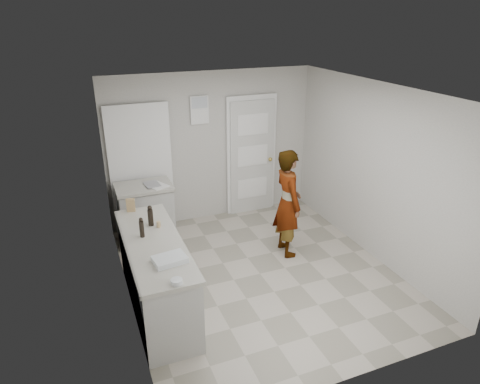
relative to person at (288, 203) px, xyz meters
name	(u,v)px	position (x,y,z in m)	size (l,w,h in m)	color
ground	(260,274)	(-0.60, -0.40, -0.80)	(4.00, 4.00, 0.00)	gray
room_shell	(203,162)	(-0.78, 1.55, 0.22)	(4.00, 4.00, 4.00)	silver
main_counter	(157,278)	(-2.05, -0.60, -0.38)	(0.64, 1.96, 0.93)	beige
side_counter	(146,215)	(-1.85, 1.15, -0.37)	(0.84, 0.61, 0.93)	beige
person	(288,203)	(0.00, 0.00, 0.00)	(0.59, 0.39, 1.60)	silver
cake_mix_box	(131,205)	(-2.16, 0.30, 0.21)	(0.11, 0.05, 0.18)	#A57E52
spice_jar	(159,224)	(-1.92, -0.28, 0.16)	(0.05, 0.05, 0.08)	tan
oil_cruet_a	(150,216)	(-2.00, -0.20, 0.25)	(0.07, 0.07, 0.27)	black
oil_cruet_b	(142,228)	(-2.15, -0.45, 0.24)	(0.05, 0.05, 0.25)	black
baking_dish	(170,260)	(-1.98, -1.10, 0.15)	(0.37, 0.28, 0.06)	silver
egg_bowl	(177,281)	(-2.01, -1.50, 0.15)	(0.12, 0.12, 0.04)	silver
papers	(157,185)	(-1.67, 1.06, 0.13)	(0.25, 0.32, 0.01)	white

